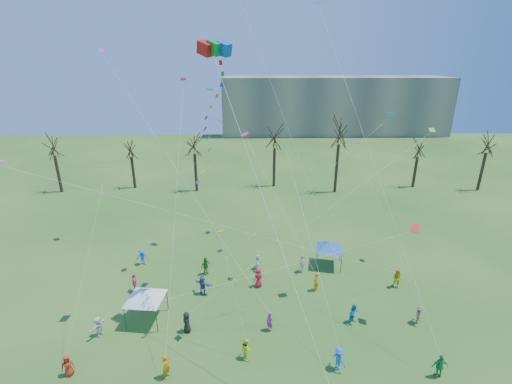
{
  "coord_description": "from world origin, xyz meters",
  "views": [
    {
      "loc": [
        -0.86,
        -17.41,
        19.37
      ],
      "look_at": [
        -0.49,
        5.0,
        11.0
      ],
      "focal_mm": 25.0,
      "sensor_mm": 36.0,
      "label": 1
    }
  ],
  "objects_px": {
    "big_box_kite": "(215,126)",
    "canopy_tent_blue": "(330,245)",
    "canopy_tent_white": "(145,294)",
    "distant_building": "(333,105)"
  },
  "relations": [
    {
      "from": "distant_building",
      "to": "canopy_tent_white",
      "type": "height_order",
      "value": "distant_building"
    },
    {
      "from": "big_box_kite",
      "to": "canopy_tent_white",
      "type": "xyz_separation_m",
      "value": [
        -5.95,
        0.53,
        -12.99
      ]
    },
    {
      "from": "big_box_kite",
      "to": "canopy_tent_blue",
      "type": "bearing_deg",
      "value": 39.55
    },
    {
      "from": "distant_building",
      "to": "canopy_tent_blue",
      "type": "bearing_deg",
      "value": -102.4
    },
    {
      "from": "canopy_tent_white",
      "to": "canopy_tent_blue",
      "type": "xyz_separation_m",
      "value": [
        15.93,
        7.71,
        -0.16
      ]
    },
    {
      "from": "canopy_tent_blue",
      "to": "canopy_tent_white",
      "type": "bearing_deg",
      "value": -154.17
    },
    {
      "from": "big_box_kite",
      "to": "canopy_tent_blue",
      "type": "height_order",
      "value": "big_box_kite"
    },
    {
      "from": "distant_building",
      "to": "canopy_tent_blue",
      "type": "relative_size",
      "value": 17.26
    },
    {
      "from": "big_box_kite",
      "to": "canopy_tent_white",
      "type": "relative_size",
      "value": 5.69
    },
    {
      "from": "big_box_kite",
      "to": "canopy_tent_blue",
      "type": "distance_m",
      "value": 18.46
    }
  ]
}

